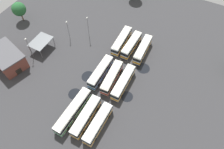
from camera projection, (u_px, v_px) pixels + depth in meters
The scene contains 20 objects.
ground_plane at pixel (112, 80), 65.34m from camera, with size 109.41×109.41×0.00m, color #333335.
bus_row0_slot0 at pixel (98, 124), 55.10m from camera, with size 11.73×2.73×3.61m.
bus_row0_slot1 at pixel (86, 116), 56.27m from camera, with size 12.19×2.78×3.61m.
bus_row0_slot2 at pixel (73, 111), 57.19m from camera, with size 14.36×3.02×3.61m.
bus_row1_slot0 at pixel (123, 82), 62.62m from camera, with size 12.14×2.79×3.61m.
bus_row1_slot1 at pixel (112, 77), 63.69m from camera, with size 11.73×3.42×3.61m.
bus_row1_slot2 at pixel (101, 72), 64.85m from camera, with size 11.99×2.71×3.61m.
bus_row2_slot0 at pixel (143, 49), 70.30m from camera, with size 11.71×3.07×3.61m.
bus_row2_slot1 at pixel (131, 45), 71.46m from camera, with size 11.39×2.79×3.61m.
bus_row2_slot2 at pixel (122, 41), 72.61m from camera, with size 12.32×3.16×3.61m.
depot_building at pixel (7, 58), 66.92m from camera, with size 11.01×13.97×5.49m.
maintenance_shelter at pixel (41, 42), 70.30m from camera, with size 7.51×5.49×3.60m.
lamp_post_mid_lot at pixel (29, 47), 67.22m from camera, with size 0.56×0.28×8.37m.
lamp_post_far_corner at pixel (88, 27), 72.51m from camera, with size 0.56×0.28×8.74m.
lamp_post_by_building at pixel (68, 29), 72.75m from camera, with size 0.56×0.28×7.43m.
tree_west_edge at pixel (19, 9), 77.51m from camera, with size 5.15×5.15×7.71m.
puddle_centre_drain at pixel (75, 94), 62.49m from camera, with size 3.91×3.91×0.01m, color black.
puddle_near_shelter at pixel (143, 68), 68.03m from camera, with size 4.28×4.28×0.01m, color black.
puddle_front_lane at pixel (88, 77), 66.14m from camera, with size 4.27×4.27×0.01m, color black.
puddle_back_corner at pixel (127, 97), 61.96m from camera, with size 3.68×3.68×0.01m, color black.
Camera 1 is at (-32.05, -17.01, 54.37)m, focal length 33.55 mm.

